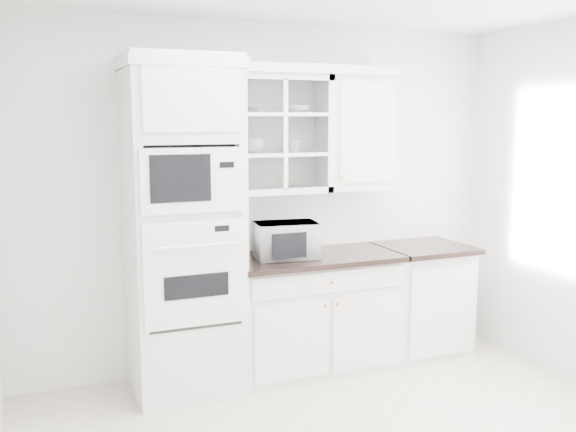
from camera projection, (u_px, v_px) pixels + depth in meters
name	position (u px, v px, depth m)	size (l,w,h in m)	color
room_shell	(343.00, 150.00, 3.83)	(4.00, 3.50, 2.70)	white
oven_column	(184.00, 228.00, 4.54)	(0.76, 0.68, 2.40)	silver
base_cabinet_run	(313.00, 311.00, 5.07)	(1.32, 0.67, 0.92)	silver
extra_base_cabinet	(421.00, 298.00, 5.44)	(0.72, 0.67, 0.92)	silver
upper_cabinet_glass	(277.00, 134.00, 4.89)	(0.80, 0.33, 0.90)	silver
upper_cabinet_solid	(356.00, 133.00, 5.14)	(0.55, 0.33, 0.90)	silver
crown_molding	(265.00, 69.00, 4.76)	(2.14, 0.38, 0.07)	white
countertop_microwave	(286.00, 240.00, 4.87)	(0.47, 0.39, 0.27)	white
bowl_a	(261.00, 110.00, 4.82)	(0.19, 0.19, 0.05)	white
bowl_b	(297.00, 109.00, 4.91)	(0.19, 0.19, 0.06)	white
cup_a	(254.00, 146.00, 4.84)	(0.14, 0.14, 0.11)	white
cup_b	(294.00, 146.00, 4.94)	(0.11, 0.11, 0.10)	white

